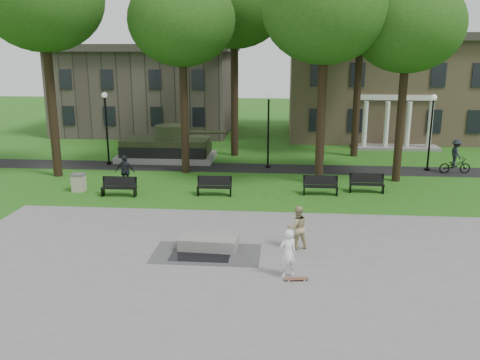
% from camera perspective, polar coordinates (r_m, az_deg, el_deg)
% --- Properties ---
extents(ground, '(120.00, 120.00, 0.00)m').
position_cam_1_polar(ground, '(20.99, 0.64, -6.12)').
color(ground, '#275213').
rests_on(ground, ground).
extents(plaza, '(22.00, 16.00, 0.02)m').
position_cam_1_polar(plaza, '(16.41, -0.70, -12.21)').
color(plaza, gray).
rests_on(plaza, ground).
extents(footpath, '(44.00, 2.60, 0.01)m').
position_cam_1_polar(footpath, '(32.47, 2.24, 1.33)').
color(footpath, black).
rests_on(footpath, ground).
extents(building_right, '(17.00, 12.00, 8.60)m').
position_cam_1_polar(building_right, '(46.48, 15.77, 10.19)').
color(building_right, '#9E8460').
rests_on(building_right, ground).
extents(building_left, '(15.00, 10.00, 7.20)m').
position_cam_1_polar(building_left, '(47.90, -10.30, 9.71)').
color(building_left, '#4C443D').
rests_on(building_left, ground).
extents(tree_0, '(6.80, 6.80, 12.97)m').
position_cam_1_polar(tree_0, '(31.71, -21.32, 18.33)').
color(tree_0, black).
rests_on(tree_0, ground).
extents(tree_1, '(6.20, 6.20, 11.63)m').
position_cam_1_polar(tree_1, '(30.72, -6.55, 17.32)').
color(tree_1, black).
rests_on(tree_1, ground).
extents(tree_2, '(6.60, 6.60, 12.16)m').
position_cam_1_polar(tree_2, '(28.23, 9.55, 18.21)').
color(tree_2, black).
rests_on(tree_2, ground).
extents(tree_3, '(6.00, 6.00, 11.19)m').
position_cam_1_polar(tree_3, '(29.84, 18.34, 16.11)').
color(tree_3, black).
rests_on(tree_3, ground).
extents(tree_4, '(7.20, 7.20, 13.50)m').
position_cam_1_polar(tree_4, '(35.89, -0.65, 19.28)').
color(tree_4, black).
rests_on(tree_4, ground).
extents(tree_5, '(6.40, 6.40, 12.44)m').
position_cam_1_polar(tree_5, '(36.52, 13.51, 17.68)').
color(tree_5, black).
rests_on(tree_5, ground).
extents(lamp_left, '(0.36, 0.36, 4.73)m').
position_cam_1_polar(lamp_left, '(34.20, -14.78, 6.28)').
color(lamp_left, black).
rests_on(lamp_left, ground).
extents(lamp_mid, '(0.36, 0.36, 4.73)m').
position_cam_1_polar(lamp_mid, '(32.24, 3.20, 6.26)').
color(lamp_mid, black).
rests_on(lamp_mid, ground).
extents(lamp_right, '(0.36, 0.36, 4.73)m').
position_cam_1_polar(lamp_right, '(33.47, 20.67, 5.66)').
color(lamp_right, black).
rests_on(lamp_right, ground).
extents(tank_monument, '(7.45, 3.40, 2.40)m').
position_cam_1_polar(tank_monument, '(35.12, -8.19, 3.62)').
color(tank_monument, gray).
rests_on(tank_monument, ground).
extents(puddle, '(2.20, 1.20, 0.00)m').
position_cam_1_polar(puddle, '(18.93, -4.49, -8.46)').
color(puddle, black).
rests_on(puddle, plaza).
extents(concrete_block, '(2.25, 1.12, 0.45)m').
position_cam_1_polar(concrete_block, '(19.46, -3.55, -7.06)').
color(concrete_block, gray).
rests_on(concrete_block, plaza).
extents(skateboard, '(0.80, 0.31, 0.07)m').
position_cam_1_polar(skateboard, '(17.07, 6.33, -11.04)').
color(skateboard, brown).
rests_on(skateboard, plaza).
extents(skateboarder, '(0.72, 0.61, 1.66)m').
position_cam_1_polar(skateboarder, '(17.00, 5.40, -8.19)').
color(skateboarder, white).
rests_on(skateboarder, plaza).
extents(friend_watching, '(0.96, 0.84, 1.68)m').
position_cam_1_polar(friend_watching, '(19.38, 6.44, -5.29)').
color(friend_watching, tan).
rests_on(friend_watching, plaza).
extents(pedestrian_walker, '(1.09, 0.49, 1.82)m').
position_cam_1_polar(pedestrian_walker, '(28.40, -12.81, 0.93)').
color(pedestrian_walker, black).
rests_on(pedestrian_walker, ground).
extents(cyclist, '(1.94, 1.12, 2.10)m').
position_cam_1_polar(cyclist, '(33.61, 23.04, 2.12)').
color(cyclist, black).
rests_on(cyclist, ground).
extents(park_bench_0, '(1.80, 0.54, 1.00)m').
position_cam_1_polar(park_bench_0, '(26.98, -13.40, -0.66)').
color(park_bench_0, black).
rests_on(park_bench_0, ground).
extents(park_bench_1, '(1.81, 0.56, 1.00)m').
position_cam_1_polar(park_bench_1, '(26.39, -2.88, -0.61)').
color(park_bench_1, black).
rests_on(park_bench_1, ground).
extents(park_bench_2, '(1.80, 0.53, 1.00)m').
position_cam_1_polar(park_bench_2, '(26.81, 9.02, -0.53)').
color(park_bench_2, black).
rests_on(park_bench_2, ground).
extents(park_bench_3, '(1.81, 0.55, 1.00)m').
position_cam_1_polar(park_bench_3, '(27.75, 14.03, -0.28)').
color(park_bench_3, black).
rests_on(park_bench_3, ground).
extents(trash_bin, '(0.69, 0.69, 0.96)m').
position_cam_1_polar(trash_bin, '(28.45, -17.66, -0.25)').
color(trash_bin, '#BEB69D').
rests_on(trash_bin, ground).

